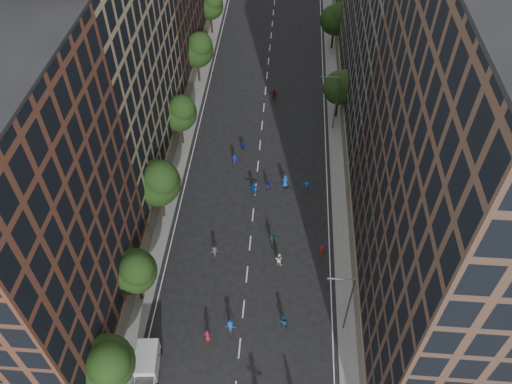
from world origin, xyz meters
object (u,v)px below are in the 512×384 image
(cargo_van, at_px, (147,365))
(skater_0, at_px, (151,360))
(streetlamp_far, at_px, (335,100))
(streetlamp_near, at_px, (347,302))
(skater_2, at_px, (284,321))

(cargo_van, xyz_separation_m, skater_0, (0.14, 0.70, -0.37))
(streetlamp_far, height_order, skater_0, streetlamp_far)
(streetlamp_near, distance_m, streetlamp_far, 33.00)
(streetlamp_near, xyz_separation_m, skater_0, (-18.87, -5.36, -4.24))
(streetlamp_far, relative_size, skater_0, 4.87)
(streetlamp_far, distance_m, skater_0, 42.95)
(streetlamp_far, height_order, cargo_van, streetlamp_far)
(cargo_van, bearing_deg, skater_2, 18.80)
(skater_2, bearing_deg, cargo_van, 20.73)
(skater_0, bearing_deg, skater_2, -168.83)
(streetlamp_near, height_order, streetlamp_far, same)
(skater_0, xyz_separation_m, skater_2, (12.86, 5.20, -0.06))
(skater_2, bearing_deg, streetlamp_far, -103.93)
(streetlamp_near, bearing_deg, cargo_van, -162.34)
(streetlamp_far, bearing_deg, skater_2, -100.27)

